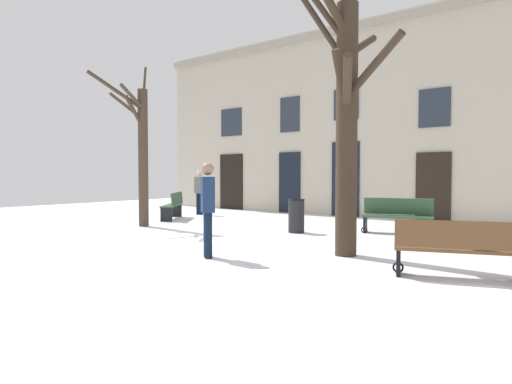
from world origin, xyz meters
The scene contains 10 objects.
ground_plane centered at (0.00, 0.00, 0.00)m, with size 29.43×29.43×0.00m, color white.
building_facade centered at (-0.01, 7.38, 3.53)m, with size 18.40×0.60×6.99m.
tree_center centered at (-3.70, 0.71, 2.31)m, with size 1.78×1.82×4.86m.
tree_foreground centered at (3.14, 0.07, 2.63)m, with size 2.26×2.37×5.19m.
litter_bin centered at (0.68, 2.29, 0.44)m, with size 0.45×0.45×0.88m.
bench_back_to_back_right centered at (5.30, -0.62, 0.45)m, with size 1.89×1.05×0.87m.
bench_back_to_back_left centered at (2.86, 3.72, 0.46)m, with size 1.81×0.95×0.92m.
bench_by_litter_bin centered at (-4.51, 2.69, 0.48)m, with size 1.41×1.68×0.92m.
person_by_shop_door centered at (1.22, -1.62, 0.97)m, with size 0.43×0.41×1.74m.
person_strolling centered at (-4.95, 4.40, 0.94)m, with size 0.40×0.26×1.69m.
Camera 1 is at (6.72, -7.38, 1.52)m, focal length 30.53 mm.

